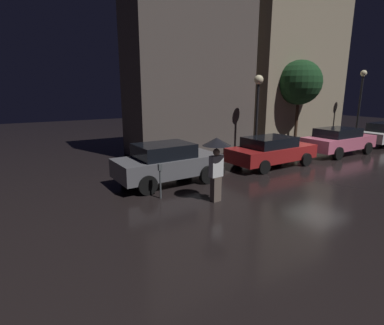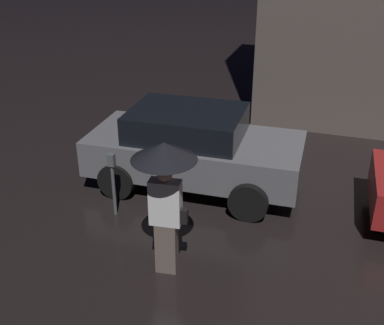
% 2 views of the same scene
% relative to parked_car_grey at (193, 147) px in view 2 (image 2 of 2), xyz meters
% --- Properties ---
extents(parked_car_grey, '(4.12, 2.04, 1.57)m').
position_rel_parked_car_grey_xyz_m(parked_car_grey, '(0.00, 0.00, 0.00)').
color(parked_car_grey, slate).
rests_on(parked_car_grey, ground).
extents(pedestrian_with_umbrella, '(0.92, 0.92, 2.11)m').
position_rel_parked_car_grey_xyz_m(pedestrian_with_umbrella, '(0.44, -2.64, 0.74)').
color(pedestrian_with_umbrella, '#66564C').
rests_on(pedestrian_with_umbrella, ground).
extents(parking_meter, '(0.12, 0.10, 1.19)m').
position_rel_parked_car_grey_xyz_m(parking_meter, '(-1.00, -1.47, -0.08)').
color(parking_meter, '#4C5154').
rests_on(parking_meter, ground).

